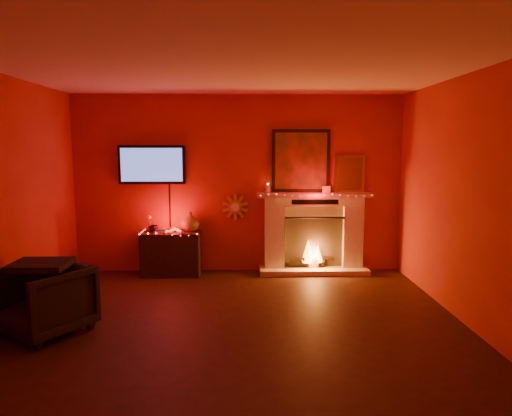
{
  "coord_description": "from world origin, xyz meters",
  "views": [
    {
      "loc": [
        0.13,
        -4.47,
        1.92
      ],
      "look_at": [
        0.25,
        1.7,
        1.09
      ],
      "focal_mm": 32.0,
      "sensor_mm": 36.0,
      "label": 1
    }
  ],
  "objects_px": {
    "sunburst_clock": "(235,207)",
    "armchair": "(45,300)",
    "tv": "(152,165)",
    "console_table": "(172,250)",
    "fireplace": "(313,225)"
  },
  "relations": [
    {
      "from": "console_table",
      "to": "fireplace",
      "type": "bearing_deg",
      "value": 3.34
    },
    {
      "from": "sunburst_clock",
      "to": "armchair",
      "type": "bearing_deg",
      "value": -128.59
    },
    {
      "from": "console_table",
      "to": "armchair",
      "type": "distance_m",
      "value": 2.37
    },
    {
      "from": "console_table",
      "to": "armchair",
      "type": "relative_size",
      "value": 1.21
    },
    {
      "from": "fireplace",
      "to": "sunburst_clock",
      "type": "height_order",
      "value": "fireplace"
    },
    {
      "from": "tv",
      "to": "console_table",
      "type": "xyz_separation_m",
      "value": [
        0.31,
        -0.19,
        -1.27
      ]
    },
    {
      "from": "tv",
      "to": "sunburst_clock",
      "type": "relative_size",
      "value": 3.1
    },
    {
      "from": "sunburst_clock",
      "to": "armchair",
      "type": "relative_size",
      "value": 0.51
    },
    {
      "from": "sunburst_clock",
      "to": "armchair",
      "type": "distance_m",
      "value": 3.11
    },
    {
      "from": "console_table",
      "to": "tv",
      "type": "bearing_deg",
      "value": 148.52
    },
    {
      "from": "sunburst_clock",
      "to": "console_table",
      "type": "distance_m",
      "value": 1.15
    },
    {
      "from": "sunburst_clock",
      "to": "console_table",
      "type": "relative_size",
      "value": 0.42
    },
    {
      "from": "fireplace",
      "to": "armchair",
      "type": "xyz_separation_m",
      "value": [
        -3.09,
        -2.29,
        -0.37
      ]
    },
    {
      "from": "fireplace",
      "to": "tv",
      "type": "distance_m",
      "value": 2.61
    },
    {
      "from": "tv",
      "to": "sunburst_clock",
      "type": "distance_m",
      "value": 1.41
    }
  ]
}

